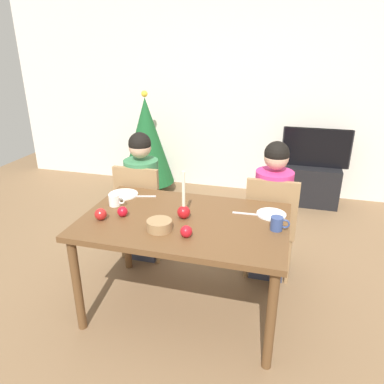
# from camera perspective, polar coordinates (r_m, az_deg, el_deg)

# --- Properties ---
(ground_plane) EXTENTS (7.68, 7.68, 0.00)m
(ground_plane) POSITION_cam_1_polar(r_m,az_deg,el_deg) (2.91, -1.09, -17.55)
(ground_plane) COLOR brown
(back_wall) EXTENTS (6.40, 0.10, 2.60)m
(back_wall) POSITION_cam_1_polar(r_m,az_deg,el_deg) (4.82, 7.84, 15.38)
(back_wall) COLOR silver
(back_wall) RESTS_ON ground
(dining_table) EXTENTS (1.40, 0.90, 0.75)m
(dining_table) POSITION_cam_1_polar(r_m,az_deg,el_deg) (2.54, -1.20, -5.91)
(dining_table) COLOR brown
(dining_table) RESTS_ON ground
(chair_left) EXTENTS (0.40, 0.40, 0.90)m
(chair_left) POSITION_cam_1_polar(r_m,az_deg,el_deg) (3.30, -7.86, -2.15)
(chair_left) COLOR #99754C
(chair_left) RESTS_ON ground
(chair_right) EXTENTS (0.40, 0.40, 0.90)m
(chair_right) POSITION_cam_1_polar(r_m,az_deg,el_deg) (3.07, 12.17, -4.45)
(chair_right) COLOR #99754C
(chair_right) RESTS_ON ground
(person_left_child) EXTENTS (0.30, 0.30, 1.17)m
(person_left_child) POSITION_cam_1_polar(r_m,az_deg,el_deg) (3.30, -7.69, -1.02)
(person_left_child) COLOR #33384C
(person_left_child) RESTS_ON ground
(person_right_child) EXTENTS (0.30, 0.30, 1.17)m
(person_right_child) POSITION_cam_1_polar(r_m,az_deg,el_deg) (3.07, 12.29, -3.22)
(person_right_child) COLOR #33384C
(person_right_child) RESTS_ON ground
(tv_stand) EXTENTS (0.64, 0.40, 0.48)m
(tv_stand) POSITION_cam_1_polar(r_m,az_deg,el_deg) (4.74, 18.13, 1.11)
(tv_stand) COLOR black
(tv_stand) RESTS_ON ground
(tv) EXTENTS (0.79, 0.05, 0.46)m
(tv) POSITION_cam_1_polar(r_m,az_deg,el_deg) (4.60, 18.82, 6.57)
(tv) COLOR black
(tv) RESTS_ON tv_stand
(christmas_tree) EXTENTS (0.68, 0.68, 1.32)m
(christmas_tree) POSITION_cam_1_polar(r_m,az_deg,el_deg) (4.78, -7.09, 7.93)
(christmas_tree) COLOR brown
(christmas_tree) RESTS_ON ground
(candle_centerpiece) EXTENTS (0.09, 0.09, 0.34)m
(candle_centerpiece) POSITION_cam_1_polar(r_m,az_deg,el_deg) (2.48, -1.30, -2.65)
(candle_centerpiece) COLOR red
(candle_centerpiece) RESTS_ON dining_table
(plate_left) EXTENTS (0.23, 0.23, 0.01)m
(plate_left) POSITION_cam_1_polar(r_m,az_deg,el_deg) (2.93, -10.70, -0.37)
(plate_left) COLOR white
(plate_left) RESTS_ON dining_table
(plate_right) EXTENTS (0.20, 0.20, 0.01)m
(plate_right) POSITION_cam_1_polar(r_m,az_deg,el_deg) (2.61, 12.29, -3.41)
(plate_right) COLOR silver
(plate_right) RESTS_ON dining_table
(mug_left) EXTENTS (0.13, 0.08, 0.09)m
(mug_left) POSITION_cam_1_polar(r_m,az_deg,el_deg) (2.74, -11.95, -1.23)
(mug_left) COLOR white
(mug_left) RESTS_ON dining_table
(mug_right) EXTENTS (0.12, 0.08, 0.09)m
(mug_right) POSITION_cam_1_polar(r_m,az_deg,el_deg) (2.40, 13.17, -4.82)
(mug_right) COLOR #33477F
(mug_right) RESTS_ON dining_table
(fork_left) EXTENTS (0.18, 0.06, 0.01)m
(fork_left) POSITION_cam_1_polar(r_m,az_deg,el_deg) (2.87, -7.44, -0.67)
(fork_left) COLOR silver
(fork_left) RESTS_ON dining_table
(fork_right) EXTENTS (0.18, 0.02, 0.01)m
(fork_right) POSITION_cam_1_polar(r_m,az_deg,el_deg) (2.59, 8.33, -3.35)
(fork_right) COLOR silver
(fork_right) RESTS_ON dining_table
(bowl_walnuts) EXTENTS (0.16, 0.16, 0.07)m
(bowl_walnuts) POSITION_cam_1_polar(r_m,az_deg,el_deg) (2.35, -5.11, -5.19)
(bowl_walnuts) COLOR #99754C
(bowl_walnuts) RESTS_ON dining_table
(apple_near_candle) EXTENTS (0.07, 0.07, 0.07)m
(apple_near_candle) POSITION_cam_1_polar(r_m,az_deg,el_deg) (2.56, -10.80, -3.01)
(apple_near_candle) COLOR red
(apple_near_candle) RESTS_ON dining_table
(apple_by_left_plate) EXTENTS (0.08, 0.08, 0.08)m
(apple_by_left_plate) POSITION_cam_1_polar(r_m,az_deg,el_deg) (2.26, -0.91, -6.17)
(apple_by_left_plate) COLOR red
(apple_by_left_plate) RESTS_ON dining_table
(apple_by_right_mug) EXTENTS (0.08, 0.08, 0.08)m
(apple_by_right_mug) POSITION_cam_1_polar(r_m,az_deg,el_deg) (2.55, -14.08, -3.38)
(apple_by_right_mug) COLOR #B41D1C
(apple_by_right_mug) RESTS_ON dining_table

